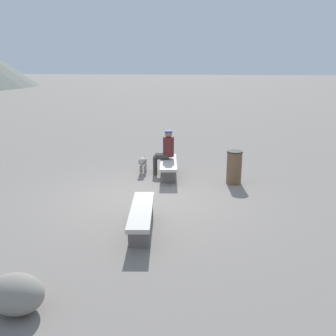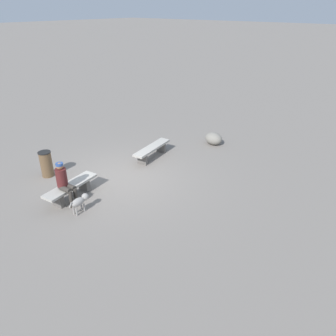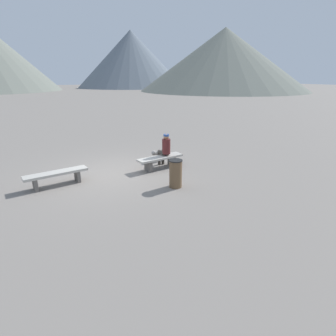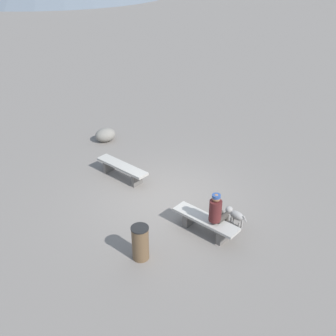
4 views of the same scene
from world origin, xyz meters
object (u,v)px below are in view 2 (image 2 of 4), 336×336
at_px(bench_left, 152,150).
at_px(boulder, 214,138).
at_px(trash_bin, 46,164).
at_px(bench_right, 71,188).
at_px(seated_person, 64,181).
at_px(dog, 80,201).

height_order(bench_left, boulder, boulder).
bearing_deg(trash_bin, bench_right, 79.90).
bearing_deg(seated_person, boulder, 165.70).
xyz_separation_m(bench_left, bench_right, (3.61, 0.03, -0.01)).
bearing_deg(dog, seated_person, 85.26).
relative_size(bench_left, trash_bin, 2.20).
xyz_separation_m(dog, trash_bin, (-0.60, -2.59, 0.10)).
relative_size(bench_left, boulder, 2.55).
bearing_deg(seated_person, trash_bin, -113.11).
distance_m(bench_left, bench_right, 3.61).
bearing_deg(bench_right, bench_left, 171.98).
relative_size(seated_person, boulder, 1.68).
bearing_deg(boulder, dog, -2.05).
height_order(bench_left, dog, dog).
bearing_deg(trash_bin, seated_person, 73.26).
relative_size(dog, boulder, 0.88).
distance_m(dog, boulder, 6.49).
height_order(seated_person, dog, seated_person).
height_order(bench_left, bench_right, same).
xyz_separation_m(bench_right, seated_person, (0.26, 0.13, 0.40)).
height_order(trash_bin, boulder, trash_bin).
height_order(bench_right, trash_bin, trash_bin).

